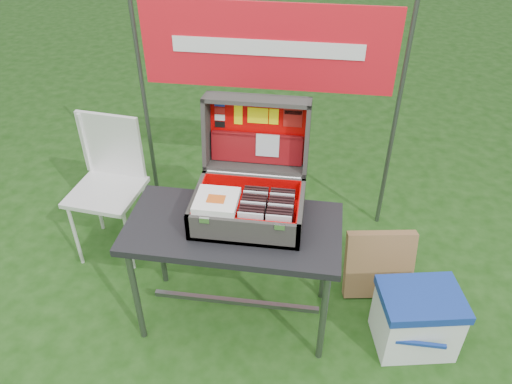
# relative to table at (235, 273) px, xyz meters

# --- Properties ---
(ground) EXTENTS (80.00, 80.00, 0.00)m
(ground) POSITION_rel_table_xyz_m (0.05, -0.06, -0.36)
(ground) COLOR #153B0C
(ground) RESTS_ON ground
(table) EXTENTS (1.14, 0.58, 0.71)m
(table) POSITION_rel_table_xyz_m (0.00, 0.00, 0.00)
(table) COLOR #26262A
(table) RESTS_ON ground
(table_top) EXTENTS (1.14, 0.58, 0.04)m
(table_top) POSITION_rel_table_xyz_m (0.00, 0.00, 0.34)
(table_top) COLOR #26262A
(table_top) RESTS_ON ground
(table_leg_fl) EXTENTS (0.04, 0.04, 0.67)m
(table_leg_fl) POSITION_rel_table_xyz_m (-0.51, -0.22, -0.02)
(table_leg_fl) COLOR #59595B
(table_leg_fl) RESTS_ON ground
(table_leg_fr) EXTENTS (0.04, 0.04, 0.67)m
(table_leg_fr) POSITION_rel_table_xyz_m (0.51, -0.22, -0.02)
(table_leg_fr) COLOR #59595B
(table_leg_fr) RESTS_ON ground
(table_leg_bl) EXTENTS (0.04, 0.04, 0.67)m
(table_leg_bl) POSITION_rel_table_xyz_m (-0.51, 0.22, -0.02)
(table_leg_bl) COLOR #59595B
(table_leg_bl) RESTS_ON ground
(table_leg_br) EXTENTS (0.04, 0.04, 0.67)m
(table_leg_br) POSITION_rel_table_xyz_m (0.51, 0.22, -0.02)
(table_leg_br) COLOR #59595B
(table_leg_br) RESTS_ON ground
(table_brace) EXTENTS (0.99, 0.03, 0.03)m
(table_brace) POSITION_rel_table_xyz_m (-0.00, 0.00, -0.24)
(table_brace) COLOR #59595B
(table_brace) RESTS_ON ground
(suitcase) EXTENTS (0.57, 0.57, 0.55)m
(suitcase) POSITION_rel_table_xyz_m (0.07, 0.12, 0.63)
(suitcase) COLOR #484540
(suitcase) RESTS_ON table
(suitcase_base_bottom) EXTENTS (0.57, 0.41, 0.02)m
(suitcase_base_bottom) POSITION_rel_table_xyz_m (0.07, 0.06, 0.37)
(suitcase_base_bottom) COLOR #484540
(suitcase_base_bottom) RESTS_ON table_top
(suitcase_base_wall_front) EXTENTS (0.57, 0.02, 0.15)m
(suitcase_base_wall_front) POSITION_rel_table_xyz_m (0.07, -0.14, 0.43)
(suitcase_base_wall_front) COLOR #484540
(suitcase_base_wall_front) RESTS_ON table_top
(suitcase_base_wall_back) EXTENTS (0.57, 0.02, 0.15)m
(suitcase_base_wall_back) POSITION_rel_table_xyz_m (0.07, 0.25, 0.43)
(suitcase_base_wall_back) COLOR #484540
(suitcase_base_wall_back) RESTS_ON table_top
(suitcase_base_wall_left) EXTENTS (0.02, 0.41, 0.15)m
(suitcase_base_wall_left) POSITION_rel_table_xyz_m (-0.20, 0.06, 0.43)
(suitcase_base_wall_left) COLOR #484540
(suitcase_base_wall_left) RESTS_ON table_top
(suitcase_base_wall_right) EXTENTS (0.02, 0.41, 0.15)m
(suitcase_base_wall_right) POSITION_rel_table_xyz_m (0.35, 0.06, 0.43)
(suitcase_base_wall_right) COLOR #484540
(suitcase_base_wall_right) RESTS_ON table_top
(suitcase_liner_floor) EXTENTS (0.53, 0.36, 0.01)m
(suitcase_liner_floor) POSITION_rel_table_xyz_m (0.07, 0.06, 0.38)
(suitcase_liner_floor) COLOR #D60900
(suitcase_liner_floor) RESTS_ON suitcase_base_bottom
(suitcase_latch_left) EXTENTS (0.05, 0.01, 0.03)m
(suitcase_latch_left) POSITION_rel_table_xyz_m (-0.11, -0.15, 0.50)
(suitcase_latch_left) COLOR silver
(suitcase_latch_left) RESTS_ON suitcase_base_wall_front
(suitcase_latch_right) EXTENTS (0.05, 0.01, 0.03)m
(suitcase_latch_right) POSITION_rel_table_xyz_m (0.26, -0.15, 0.50)
(suitcase_latch_right) COLOR silver
(suitcase_latch_right) RESTS_ON suitcase_base_wall_front
(suitcase_hinge) EXTENTS (0.52, 0.02, 0.02)m
(suitcase_hinge) POSITION_rel_table_xyz_m (0.07, 0.26, 0.51)
(suitcase_hinge) COLOR silver
(suitcase_hinge) RESTS_ON suitcase_base_wall_back
(suitcase_lid_back) EXTENTS (0.57, 0.08, 0.41)m
(suitcase_lid_back) POSITION_rel_table_xyz_m (0.07, 0.43, 0.69)
(suitcase_lid_back) COLOR #484540
(suitcase_lid_back) RESTS_ON suitcase_base_wall_back
(suitcase_lid_rim_far) EXTENTS (0.57, 0.16, 0.04)m
(suitcase_lid_rim_far) POSITION_rel_table_xyz_m (0.07, 0.39, 0.89)
(suitcase_lid_rim_far) COLOR #484540
(suitcase_lid_rim_far) RESTS_ON suitcase_lid_back
(suitcase_lid_rim_near) EXTENTS (0.57, 0.16, 0.04)m
(suitcase_lid_rim_near) POSITION_rel_table_xyz_m (0.07, 0.34, 0.51)
(suitcase_lid_rim_near) COLOR #484540
(suitcase_lid_rim_near) RESTS_ON suitcase_lid_back
(suitcase_lid_rim_left) EXTENTS (0.02, 0.21, 0.43)m
(suitcase_lid_rim_left) POSITION_rel_table_xyz_m (-0.20, 0.37, 0.70)
(suitcase_lid_rim_left) COLOR #484540
(suitcase_lid_rim_left) RESTS_ON suitcase_lid_back
(suitcase_lid_rim_right) EXTENTS (0.02, 0.21, 0.43)m
(suitcase_lid_rim_right) POSITION_rel_table_xyz_m (0.35, 0.37, 0.70)
(suitcase_lid_rim_right) COLOR #484540
(suitcase_lid_rim_right) RESTS_ON suitcase_lid_back
(suitcase_lid_liner) EXTENTS (0.52, 0.06, 0.36)m
(suitcase_lid_liner) POSITION_rel_table_xyz_m (0.07, 0.42, 0.69)
(suitcase_lid_liner) COLOR #D60900
(suitcase_lid_liner) RESTS_ON suitcase_lid_back
(suitcase_liner_wall_front) EXTENTS (0.53, 0.01, 0.13)m
(suitcase_liner_wall_front) POSITION_rel_table_xyz_m (0.07, -0.12, 0.44)
(suitcase_liner_wall_front) COLOR #D60900
(suitcase_liner_wall_front) RESTS_ON suitcase_base_bottom
(suitcase_liner_wall_back) EXTENTS (0.53, 0.01, 0.13)m
(suitcase_liner_wall_back) POSITION_rel_table_xyz_m (0.07, 0.24, 0.44)
(suitcase_liner_wall_back) COLOR #D60900
(suitcase_liner_wall_back) RESTS_ON suitcase_base_bottom
(suitcase_liner_wall_left) EXTENTS (0.01, 0.36, 0.13)m
(suitcase_liner_wall_left) POSITION_rel_table_xyz_m (-0.19, 0.06, 0.44)
(suitcase_liner_wall_left) COLOR #D60900
(suitcase_liner_wall_left) RESTS_ON suitcase_base_bottom
(suitcase_liner_wall_right) EXTENTS (0.01, 0.36, 0.13)m
(suitcase_liner_wall_right) POSITION_rel_table_xyz_m (0.33, 0.06, 0.44)
(suitcase_liner_wall_right) COLOR #D60900
(suitcase_liner_wall_right) RESTS_ON suitcase_base_bottom
(suitcase_lid_pocket) EXTENTS (0.51, 0.06, 0.17)m
(suitcase_lid_pocket) POSITION_rel_table_xyz_m (0.07, 0.38, 0.60)
(suitcase_lid_pocket) COLOR maroon
(suitcase_lid_pocket) RESTS_ON suitcase_lid_liner
(suitcase_pocket_edge) EXTENTS (0.50, 0.02, 0.02)m
(suitcase_pocket_edge) POSITION_rel_table_xyz_m (0.07, 0.39, 0.68)
(suitcase_pocket_edge) COLOR maroon
(suitcase_pocket_edge) RESTS_ON suitcase_lid_pocket
(suitcase_pocket_cd) EXTENTS (0.13, 0.03, 0.13)m
(suitcase_pocket_cd) POSITION_rel_table_xyz_m (0.13, 0.37, 0.63)
(suitcase_pocket_cd) COLOR silver
(suitcase_pocket_cd) RESTS_ON suitcase_lid_pocket
(lid_sticker_cc_a) EXTENTS (0.06, 0.01, 0.03)m
(lid_sticker_cc_a) POSITION_rel_table_xyz_m (-0.14, 0.43, 0.84)
(lid_sticker_cc_a) COLOR #1933B2
(lid_sticker_cc_a) RESTS_ON suitcase_lid_liner
(lid_sticker_cc_b) EXTENTS (0.06, 0.01, 0.03)m
(lid_sticker_cc_b) POSITION_rel_table_xyz_m (-0.14, 0.43, 0.80)
(lid_sticker_cc_b) COLOR #AE1915
(lid_sticker_cc_b) RESTS_ON suitcase_lid_liner
(lid_sticker_cc_c) EXTENTS (0.06, 0.01, 0.03)m
(lid_sticker_cc_c) POSITION_rel_table_xyz_m (-0.14, 0.42, 0.76)
(lid_sticker_cc_c) COLOR white
(lid_sticker_cc_c) RESTS_ON suitcase_lid_liner
(lid_sticker_cc_d) EXTENTS (0.06, 0.01, 0.03)m
(lid_sticker_cc_d) POSITION_rel_table_xyz_m (-0.14, 0.42, 0.72)
(lid_sticker_cc_d) COLOR black
(lid_sticker_cc_d) RESTS_ON suitcase_lid_liner
(lid_card_neon_tall) EXTENTS (0.05, 0.02, 0.11)m
(lid_card_neon_tall) POSITION_rel_table_xyz_m (-0.04, 0.42, 0.79)
(lid_card_neon_tall) COLOR #F3EC09
(lid_card_neon_tall) RESTS_ON suitcase_lid_liner
(lid_card_neon_main) EXTENTS (0.11, 0.02, 0.09)m
(lid_card_neon_main) POSITION_rel_table_xyz_m (0.07, 0.42, 0.79)
(lid_card_neon_main) COLOR #F3EC09
(lid_card_neon_main) RESTS_ON suitcase_lid_liner
(lid_card_neon_small) EXTENTS (0.05, 0.02, 0.09)m
(lid_card_neon_small) POSITION_rel_table_xyz_m (0.16, 0.42, 0.79)
(lid_card_neon_small) COLOR #F3EC09
(lid_card_neon_small) RESTS_ON suitcase_lid_liner
(lid_sticker_band) EXTENTS (0.10, 0.02, 0.10)m
(lid_sticker_band) POSITION_rel_table_xyz_m (0.26, 0.42, 0.79)
(lid_sticker_band) COLOR #AE1915
(lid_sticker_band) RESTS_ON suitcase_lid_liner
(lid_sticker_band_bar) EXTENTS (0.09, 0.01, 0.02)m
(lid_sticker_band_bar) POSITION_rel_table_xyz_m (0.26, 0.43, 0.82)
(lid_sticker_band_bar) COLOR black
(lid_sticker_band_bar) RESTS_ON suitcase_lid_liner
(cd_left_0) EXTENTS (0.13, 0.01, 0.15)m
(cd_left_0) POSITION_rel_table_xyz_m (0.11, -0.10, 0.46)
(cd_left_0) COLOR silver
(cd_left_0) RESTS_ON suitcase_liner_floor
(cd_left_1) EXTENTS (0.13, 0.01, 0.15)m
(cd_left_1) POSITION_rel_table_xyz_m (0.11, -0.08, 0.46)
(cd_left_1) COLOR black
(cd_left_1) RESTS_ON suitcase_liner_floor
(cd_left_2) EXTENTS (0.13, 0.01, 0.15)m
(cd_left_2) POSITION_rel_table_xyz_m (0.11, -0.06, 0.46)
(cd_left_2) COLOR black
(cd_left_2) RESTS_ON suitcase_liner_floor
(cd_left_3) EXTENTS (0.13, 0.01, 0.15)m
(cd_left_3) POSITION_rel_table_xyz_m (0.11, -0.03, 0.46)
(cd_left_3) COLOR black
(cd_left_3) RESTS_ON suitcase_liner_floor
(cd_left_4) EXTENTS (0.13, 0.01, 0.15)m
(cd_left_4) POSITION_rel_table_xyz_m (0.11, -0.01, 0.46)
(cd_left_4) COLOR silver
(cd_left_4) RESTS_ON suitcase_liner_floor
(cd_left_5) EXTENTS (0.13, 0.01, 0.15)m
(cd_left_5) POSITION_rel_table_xyz_m (0.11, 0.01, 0.46)
(cd_left_5) COLOR black
(cd_left_5) RESTS_ON suitcase_liner_floor
(cd_left_6) EXTENTS (0.13, 0.01, 0.15)m
(cd_left_6) POSITION_rel_table_xyz_m (0.11, 0.03, 0.46)
(cd_left_6) COLOR black
(cd_left_6) RESTS_ON suitcase_liner_floor
(cd_left_7) EXTENTS (0.13, 0.01, 0.15)m
(cd_left_7) POSITION_rel_table_xyz_m (0.11, 0.06, 0.46)
(cd_left_7) COLOR black
(cd_left_7) RESTS_ON suitcase_liner_floor
(cd_left_8) EXTENTS (0.13, 0.01, 0.15)m
(cd_left_8) POSITION_rel_table_xyz_m (0.11, 0.08, 0.46)
(cd_left_8) COLOR silver
(cd_left_8) RESTS_ON suitcase_liner_floor
(cd_left_9) EXTENTS (0.13, 0.01, 0.15)m
(cd_left_9) POSITION_rel_table_xyz_m (0.11, 0.10, 0.46)
(cd_left_9) COLOR black
(cd_left_9) RESTS_ON suitcase_liner_floor
(cd_left_10) EXTENTS (0.13, 0.01, 0.15)m
(cd_left_10) POSITION_rel_table_xyz_m (0.11, 0.12, 0.46)
(cd_left_10) COLOR black
(cd_left_10) RESTS_ON suitcase_liner_floor
(cd_right_0) EXTENTS (0.13, 0.01, 0.15)m
(cd_right_0) POSITION_rel_table_xyz_m (0.25, -0.10, 0.46)
(cd_right_0) COLOR silver
(cd_right_0) RESTS_ON suitcase_liner_floor
(cd_right_1) EXTENTS (0.13, 0.01, 0.15)m
(cd_right_1) POSITION_rel_table_xyz_m (0.25, -0.08, 0.46)
(cd_right_1) COLOR black
(cd_right_1) RESTS_ON suitcase_liner_floor
(cd_right_2) EXTENTS (0.13, 0.01, 0.15)m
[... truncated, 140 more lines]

